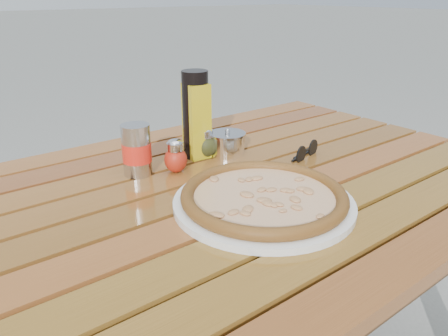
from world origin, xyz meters
TOP-DOWN VIEW (x-y plane):
  - table at (0.00, -0.00)m, footprint 1.40×0.90m
  - plate at (-0.02, -0.13)m, footprint 0.42×0.42m
  - pizza at (-0.02, -0.13)m, footprint 0.44×0.44m
  - pepper_shaker at (-0.06, 0.13)m, footprint 0.06×0.06m
  - oregano_shaker at (0.06, 0.17)m, footprint 0.06×0.06m
  - dark_bottle at (0.04, 0.19)m, footprint 0.07×0.07m
  - soda_can at (-0.14, 0.17)m, footprint 0.08×0.08m
  - olive_oil_cruet at (0.04, 0.18)m, footprint 0.06×0.06m
  - parmesan_tin at (0.11, 0.15)m, footprint 0.11×0.11m
  - sunglasses at (0.26, 0.01)m, footprint 0.11×0.05m

SIDE VIEW (x-z plane):
  - table at x=0.00m, z-range 0.30..1.05m
  - plate at x=-0.02m, z-range 0.75..0.76m
  - sunglasses at x=0.26m, z-range 0.74..0.79m
  - pizza at x=-0.02m, z-range 0.76..0.79m
  - parmesan_tin at x=0.11m, z-range 0.74..0.82m
  - pepper_shaker at x=-0.06m, z-range 0.75..0.83m
  - oregano_shaker at x=0.06m, z-range 0.75..0.83m
  - soda_can at x=-0.14m, z-range 0.75..0.87m
  - olive_oil_cruet at x=0.04m, z-range 0.74..0.95m
  - dark_bottle at x=0.04m, z-range 0.75..0.97m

